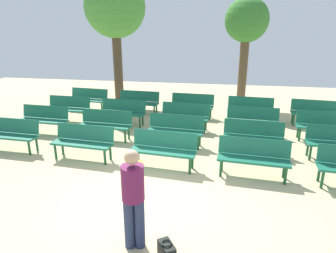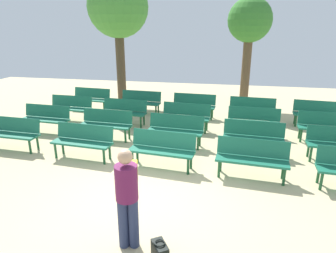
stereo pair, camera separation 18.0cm
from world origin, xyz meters
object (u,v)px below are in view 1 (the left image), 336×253
Objects in this scene: bench_r3_c3 at (250,108)px; tree_1 at (247,23)px; bench_r1_c2 at (176,128)px; bench_r3_c4 at (316,111)px; bench_r1_c1 at (106,123)px; bench_r2_c3 at (253,119)px; bench_r3_c2 at (192,104)px; bench_r0_c2 at (164,147)px; bench_r2_c0 at (68,107)px; bench_r2_c2 at (185,115)px; bench_r3_c0 at (88,98)px; bench_r0_c0 at (11,133)px; handbag at (167,251)px; bench_r1_c3 at (253,135)px; bench_r1_c0 at (44,118)px; bench_r0_c3 at (253,156)px; bench_r3_c1 at (139,101)px; bench_r2_c1 at (123,111)px; bench_r2_c4 at (325,124)px; bench_r0_c1 at (83,140)px; tree_0 at (115,8)px; visitor_with_backpack at (133,193)px.

bench_r3_c3 is 4.09m from tree_1.
bench_r1_c2 and bench_r3_c4 have the same top height.
bench_r1_c1 is 2.18m from bench_r1_c2.
bench_r2_c3 is 2.63m from bench_r3_c2.
bench_r0_c2 is 3.60m from bench_r2_c3.
bench_r2_c0 and bench_r3_c2 have the same top height.
bench_r2_c2 is 1.00× the size of bench_r3_c0.
bench_r2_c3 is (6.70, 2.43, 0.00)m from bench_r0_c0.
bench_r1_c3 is at bearing 69.56° from handbag.
tree_1 reaches higher than bench_r1_c0.
bench_r2_c3 is (6.47, -0.42, 0.00)m from bench_r2_c0.
bench_r3_c1 is at bearing 135.24° from bench_r0_c3.
bench_r1_c0 is 1.00× the size of bench_r3_c1.
bench_r2_c2 is at bearing 31.89° from bench_r1_c1.
bench_r2_c3 is at bearing -34.51° from bench_r3_c2.
bench_r2_c1 is at bearing 161.85° from bench_r1_c3.
bench_r1_c2 is at bearing 96.90° from handbag.
bench_r3_c2 is at bearing 52.06° from bench_r1_c1.
tree_1 is (6.23, 2.42, 2.90)m from bench_r3_c0.
bench_r2_c4 is at bearing -8.17° from bench_r3_c0.
bench_r2_c0 is (-1.99, 3.04, 0.00)m from bench_r0_c1.
bench_r0_c0 is 5.20m from bench_r2_c2.
bench_r1_c3 is at bearing -1.26° from bench_r1_c0.
bench_r1_c0 is at bearing -146.52° from bench_r3_c2.
bench_r0_c1 is 8.68m from tree_1.
bench_r2_c4 and bench_r3_c2 have the same top height.
bench_r2_c3 is (2.27, 1.27, 0.00)m from bench_r1_c2.
bench_r0_c2 is 1.01× the size of bench_r1_c0.
bench_r2_c4 is 0.30× the size of tree_0.
bench_r2_c3 is at bearing 54.95° from bench_r0_c2.
visitor_with_backpack reaches higher than bench_r2_c2.
bench_r0_c2 is at bearing 101.48° from handbag.
bench_r2_c2 is 0.99× the size of visitor_with_backpack.
bench_r3_c1 is at bearing 117.82° from bench_r0_c2.
bench_r1_c1 is 3.58m from bench_r3_c0.
bench_r3_c0 is 8.52m from visitor_with_backpack.
bench_r0_c2 is 1.01× the size of bench_r1_c1.
bench_r1_c3 and bench_r3_c1 have the same top height.
bench_r0_c2 is 1.48m from bench_r1_c2.
bench_r3_c2 is (-2.07, 1.62, 0.00)m from bench_r2_c3.
bench_r1_c3 is at bearing -89.39° from bench_r3_c3.
bench_r2_c0 is 7.82m from handbag.
bench_r3_c0 reaches higher than handbag.
visitor_with_backpack reaches higher than bench_r3_c3.
bench_r1_c2 and bench_r3_c2 have the same top height.
bench_r1_c1 is 0.99× the size of bench_r1_c2.
bench_r1_c0 and bench_r3_c1 have the same top height.
bench_r1_c1 and bench_r3_c1 have the same top height.
bench_r1_c1 is (-2.10, 1.60, 0.00)m from bench_r0_c2.
bench_r2_c2 is 5.94m from handbag.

